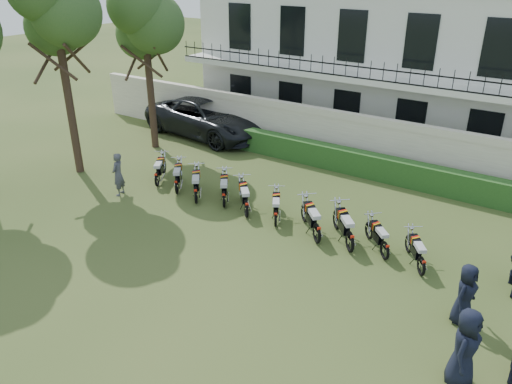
# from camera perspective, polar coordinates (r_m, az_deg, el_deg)

# --- Properties ---
(ground) EXTENTS (100.00, 100.00, 0.00)m
(ground) POSITION_cam_1_polar(r_m,az_deg,el_deg) (15.69, -0.33, -6.23)
(ground) COLOR #364B1E
(ground) RESTS_ON ground
(perimeter_wall) EXTENTS (30.00, 0.35, 2.30)m
(perimeter_wall) POSITION_cam_1_polar(r_m,az_deg,el_deg) (21.69, 11.60, 5.79)
(perimeter_wall) COLOR #EFE1C9
(perimeter_wall) RESTS_ON ground
(hedge) EXTENTS (18.00, 0.60, 1.00)m
(hedge) POSITION_cam_1_polar(r_m,az_deg,el_deg) (20.89, 13.10, 2.91)
(hedge) COLOR #1E4318
(hedge) RESTS_ON ground
(building) EXTENTS (20.40, 9.60, 7.40)m
(building) POSITION_cam_1_polar(r_m,az_deg,el_deg) (26.54, 17.28, 14.38)
(building) COLOR silver
(building) RESTS_ON ground
(tree_west_mid) EXTENTS (3.40, 3.20, 8.82)m
(tree_west_mid) POSITION_cam_1_polar(r_m,az_deg,el_deg) (20.89, -22.10, 19.32)
(tree_west_mid) COLOR #473323
(tree_west_mid) RESTS_ON ground
(tree_west_near) EXTENTS (3.40, 3.20, 7.90)m
(tree_west_near) POSITION_cam_1_polar(r_m,az_deg,el_deg) (23.14, -12.63, 18.92)
(tree_west_near) COLOR #473323
(tree_west_near) RESTS_ON ground
(motorcycle_0) EXTENTS (1.08, 1.68, 1.04)m
(motorcycle_0) POSITION_cam_1_polar(r_m,az_deg,el_deg) (19.87, -11.27, 1.87)
(motorcycle_0) COLOR black
(motorcycle_0) RESTS_ON ground
(motorcycle_1) EXTENTS (1.20, 1.61, 1.05)m
(motorcycle_1) POSITION_cam_1_polar(r_m,az_deg,el_deg) (19.10, -9.07, 1.07)
(motorcycle_1) COLOR black
(motorcycle_1) RESTS_ON ground
(motorcycle_2) EXTENTS (1.30, 1.64, 1.09)m
(motorcycle_2) POSITION_cam_1_polar(r_m,az_deg,el_deg) (18.24, -6.90, 0.10)
(motorcycle_2) COLOR black
(motorcycle_2) RESTS_ON ground
(motorcycle_3) EXTENTS (1.20, 1.63, 1.05)m
(motorcycle_3) POSITION_cam_1_polar(r_m,az_deg,el_deg) (17.87, -3.69, -0.38)
(motorcycle_3) COLOR black
(motorcycle_3) RESTS_ON ground
(motorcycle_4) EXTENTS (1.40, 1.55, 1.09)m
(motorcycle_4) POSITION_cam_1_polar(r_m,az_deg,el_deg) (17.13, -1.11, -1.46)
(motorcycle_4) COLOR black
(motorcycle_4) RESTS_ON ground
(motorcycle_5) EXTENTS (1.00, 1.62, 0.99)m
(motorcycle_5) POSITION_cam_1_polar(r_m,az_deg,el_deg) (16.59, 2.27, -2.58)
(motorcycle_5) COLOR black
(motorcycle_5) RESTS_ON ground
(motorcycle_6) EXTENTS (1.52, 1.55, 1.13)m
(motorcycle_6) POSITION_cam_1_polar(r_m,az_deg,el_deg) (15.72, 7.00, -4.19)
(motorcycle_6) COLOR black
(motorcycle_6) RESTS_ON ground
(motorcycle_7) EXTENTS (1.46, 1.65, 1.15)m
(motorcycle_7) POSITION_cam_1_polar(r_m,az_deg,el_deg) (15.41, 10.73, -5.07)
(motorcycle_7) COLOR black
(motorcycle_7) RESTS_ON ground
(motorcycle_8) EXTENTS (1.31, 1.36, 0.98)m
(motorcycle_8) POSITION_cam_1_polar(r_m,az_deg,el_deg) (15.31, 14.56, -6.03)
(motorcycle_8) COLOR black
(motorcycle_8) RESTS_ON ground
(motorcycle_9) EXTENTS (1.07, 1.52, 0.97)m
(motorcycle_9) POSITION_cam_1_polar(r_m,az_deg,el_deg) (14.88, 18.44, -7.58)
(motorcycle_9) COLOR black
(motorcycle_9) RESTS_ON ground
(suv) EXTENTS (7.03, 3.80, 1.87)m
(suv) POSITION_cam_1_polar(r_m,az_deg,el_deg) (25.42, -5.55, 8.49)
(suv) COLOR black
(suv) RESTS_ON ground
(inspector) EXTENTS (0.58, 0.71, 1.66)m
(inspector) POSITION_cam_1_polar(r_m,az_deg,el_deg) (19.39, -15.49, 1.95)
(inspector) COLOR #545459
(inspector) RESTS_ON ground
(officer_0) EXTENTS (0.63, 0.93, 1.85)m
(officer_0) POSITION_cam_1_polar(r_m,az_deg,el_deg) (11.54, 22.75, -16.10)
(officer_0) COLOR black
(officer_0) RESTS_ON ground
(officer_3) EXTENTS (0.65, 0.87, 1.61)m
(officer_3) POSITION_cam_1_polar(r_m,az_deg,el_deg) (13.31, 22.80, -10.70)
(officer_3) COLOR black
(officer_3) RESTS_ON ground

